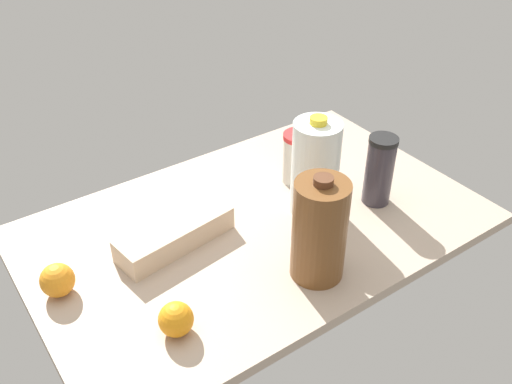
% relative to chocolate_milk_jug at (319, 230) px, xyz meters
% --- Properties ---
extents(countertop, '(1.20, 0.76, 0.03)m').
position_rel_chocolate_milk_jug_xyz_m(countertop, '(0.01, -0.24, -0.14)').
color(countertop, tan).
rests_on(countertop, ground).
extents(chocolate_milk_jug, '(0.13, 0.13, 0.28)m').
position_rel_chocolate_milk_jug_xyz_m(chocolate_milk_jug, '(0.00, 0.00, 0.00)').
color(chocolate_milk_jug, brown).
rests_on(chocolate_milk_jug, countertop).
extents(shaker_bottle, '(0.08, 0.08, 0.20)m').
position_rel_chocolate_milk_jug_xyz_m(shaker_bottle, '(-0.33, -0.13, -0.03)').
color(shaker_bottle, '#38323C').
rests_on(shaker_bottle, countertop).
extents(egg_carton, '(0.32, 0.14, 0.06)m').
position_rel_chocolate_milk_jug_xyz_m(egg_carton, '(0.23, -0.29, -0.10)').
color(egg_carton, beige).
rests_on(egg_carton, countertop).
extents(milk_jug, '(0.13, 0.13, 0.29)m').
position_rel_chocolate_milk_jug_xyz_m(milk_jug, '(-0.15, -0.20, 0.01)').
color(milk_jug, white).
rests_on(milk_jug, countertop).
extents(tumbler_cup, '(0.09, 0.09, 0.16)m').
position_rel_chocolate_milk_jug_xyz_m(tumbler_cup, '(-0.21, -0.34, -0.05)').
color(tumbler_cup, beige).
rests_on(tumbler_cup, countertop).
extents(orange_near_front, '(0.08, 0.08, 0.08)m').
position_rel_chocolate_milk_jug_xyz_m(orange_near_front, '(0.53, -0.29, -0.09)').
color(orange_near_front, orange).
rests_on(orange_near_front, countertop).
extents(orange_by_jug, '(0.08, 0.08, 0.08)m').
position_rel_chocolate_milk_jug_xyz_m(orange_by_jug, '(0.36, -0.03, -0.09)').
color(orange_by_jug, orange).
rests_on(orange_by_jug, countertop).
extents(orange_far_back, '(0.08, 0.08, 0.08)m').
position_rel_chocolate_milk_jug_xyz_m(orange_far_back, '(-0.31, -0.40, -0.09)').
color(orange_far_back, orange).
rests_on(orange_far_back, countertop).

